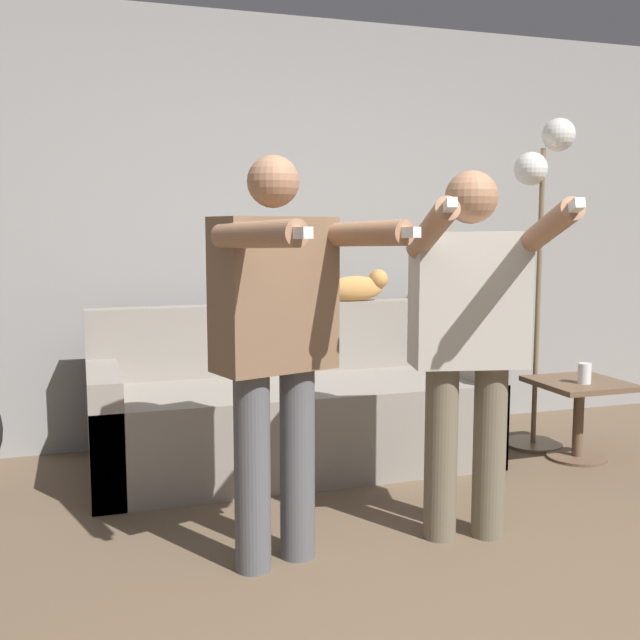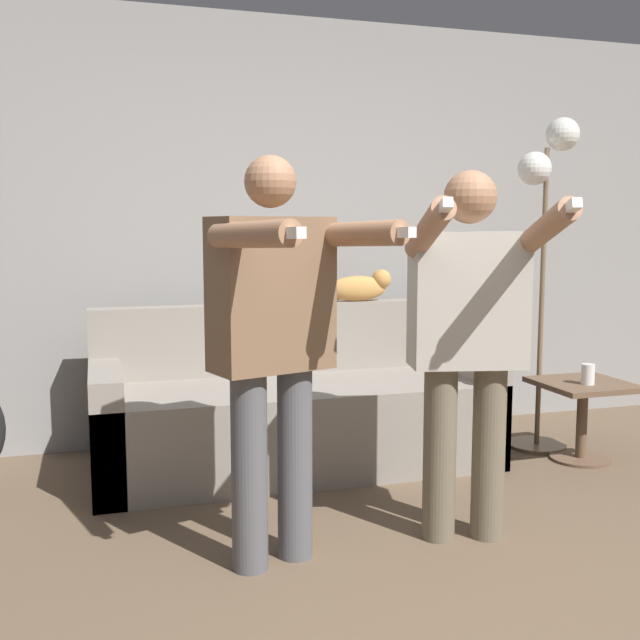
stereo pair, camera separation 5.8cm
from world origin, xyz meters
TOP-DOWN VIEW (x-y plane):
  - wall_back at (0.00, 2.63)m, footprint 10.00×0.05m
  - couch at (-0.09, 1.97)m, footprint 2.18×0.82m
  - person_left at (-0.48, 0.79)m, footprint 0.65×0.78m
  - person_right at (0.34, 0.79)m, footprint 0.63×0.74m
  - cat at (0.41, 2.28)m, footprint 0.50×0.12m
  - floor_lamp at (1.42, 1.89)m, footprint 0.37×0.35m
  - side_table at (1.50, 1.59)m, footprint 0.49×0.49m
  - cup at (1.48, 1.53)m, footprint 0.07×0.07m

SIDE VIEW (x-z plane):
  - couch at x=-0.09m, z-range -0.15..0.74m
  - side_table at x=1.50m, z-range 0.10..0.56m
  - cup at x=1.48m, z-range 0.45..0.57m
  - person_right at x=0.34m, z-range 0.13..1.68m
  - person_left at x=-0.48m, z-range 0.13..1.72m
  - cat at x=0.41m, z-range 0.87..1.06m
  - wall_back at x=0.00m, z-range 0.00..2.60m
  - floor_lamp at x=1.42m, z-range 0.48..2.43m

